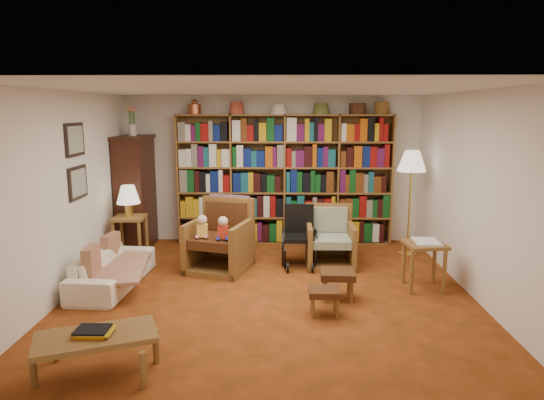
{
  "coord_description": "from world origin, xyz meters",
  "views": [
    {
      "loc": [
        0.13,
        -5.82,
        2.27
      ],
      "look_at": [
        0.02,
        0.6,
        1.07
      ],
      "focal_mm": 32.0,
      "sensor_mm": 36.0,
      "label": 1
    }
  ],
  "objects_px": {
    "sofa": "(113,269)",
    "coffee_table": "(96,339)",
    "floor_lamp": "(412,165)",
    "side_table_papers": "(424,251)",
    "wheelchair": "(299,238)",
    "side_table_lamp": "(130,227)",
    "footstool_a": "(325,294)",
    "footstool_b": "(338,276)",
    "armchair_leather": "(220,240)",
    "armchair_sage": "(330,242)"
  },
  "relations": [
    {
      "from": "side_table_papers",
      "to": "footstool_b",
      "type": "distance_m",
      "value": 1.21
    },
    {
      "from": "armchair_leather",
      "to": "coffee_table",
      "type": "distance_m",
      "value": 3.0
    },
    {
      "from": "wheelchair",
      "to": "footstool_b",
      "type": "distance_m",
      "value": 1.38
    },
    {
      "from": "sofa",
      "to": "side_table_papers",
      "type": "height_order",
      "value": "side_table_papers"
    },
    {
      "from": "side_table_lamp",
      "to": "armchair_sage",
      "type": "distance_m",
      "value": 3.02
    },
    {
      "from": "coffee_table",
      "to": "sofa",
      "type": "bearing_deg",
      "value": 105.52
    },
    {
      "from": "armchair_leather",
      "to": "armchair_sage",
      "type": "distance_m",
      "value": 1.63
    },
    {
      "from": "sofa",
      "to": "armchair_leather",
      "type": "bearing_deg",
      "value": -55.12
    },
    {
      "from": "footstool_a",
      "to": "wheelchair",
      "type": "bearing_deg",
      "value": 96.99
    },
    {
      "from": "footstool_a",
      "to": "coffee_table",
      "type": "bearing_deg",
      "value": -148.26
    },
    {
      "from": "armchair_leather",
      "to": "footstool_a",
      "type": "relative_size",
      "value": 2.93
    },
    {
      "from": "sofa",
      "to": "floor_lamp",
      "type": "xyz_separation_m",
      "value": [
        4.2,
        1.46,
        1.2
      ]
    },
    {
      "from": "side_table_lamp",
      "to": "side_table_papers",
      "type": "xyz_separation_m",
      "value": [
        4.12,
        -1.13,
        -0.02
      ]
    },
    {
      "from": "armchair_leather",
      "to": "side_table_papers",
      "type": "distance_m",
      "value": 2.83
    },
    {
      "from": "floor_lamp",
      "to": "sofa",
      "type": "bearing_deg",
      "value": -160.8
    },
    {
      "from": "footstool_a",
      "to": "footstool_b",
      "type": "relative_size",
      "value": 0.83
    },
    {
      "from": "armchair_leather",
      "to": "side_table_lamp",
      "type": "bearing_deg",
      "value": 166.9
    },
    {
      "from": "footstool_b",
      "to": "floor_lamp",
      "type": "bearing_deg",
      "value": 54.36
    },
    {
      "from": "sofa",
      "to": "coffee_table",
      "type": "xyz_separation_m",
      "value": [
        0.59,
        -2.13,
        0.1
      ]
    },
    {
      "from": "sofa",
      "to": "coffee_table",
      "type": "bearing_deg",
      "value": -160.61
    },
    {
      "from": "armchair_sage",
      "to": "side_table_lamp",
      "type": "bearing_deg",
      "value": 177.94
    },
    {
      "from": "sofa",
      "to": "floor_lamp",
      "type": "distance_m",
      "value": 4.61
    },
    {
      "from": "armchair_sage",
      "to": "armchair_leather",
      "type": "bearing_deg",
      "value": -172.29
    },
    {
      "from": "side_table_lamp",
      "to": "armchair_leather",
      "type": "bearing_deg",
      "value": -13.1
    },
    {
      "from": "armchair_leather",
      "to": "side_table_papers",
      "type": "xyz_separation_m",
      "value": [
        2.71,
        -0.81,
        0.09
      ]
    },
    {
      "from": "wheelchair",
      "to": "side_table_papers",
      "type": "xyz_separation_m",
      "value": [
        1.55,
        -0.95,
        0.09
      ]
    },
    {
      "from": "footstool_b",
      "to": "armchair_sage",
      "type": "bearing_deg",
      "value": 88.36
    },
    {
      "from": "wheelchair",
      "to": "footstool_a",
      "type": "height_order",
      "value": "wheelchair"
    },
    {
      "from": "wheelchair",
      "to": "floor_lamp",
      "type": "distance_m",
      "value": 2.09
    },
    {
      "from": "side_table_lamp",
      "to": "coffee_table",
      "type": "bearing_deg",
      "value": -77.95
    },
    {
      "from": "floor_lamp",
      "to": "footstool_a",
      "type": "bearing_deg",
      "value": -123.42
    },
    {
      "from": "side_table_lamp",
      "to": "footstool_a",
      "type": "relative_size",
      "value": 1.91
    },
    {
      "from": "wheelchair",
      "to": "footstool_b",
      "type": "bearing_deg",
      "value": -72.38
    },
    {
      "from": "armchair_leather",
      "to": "footstool_b",
      "type": "relative_size",
      "value": 2.42
    },
    {
      "from": "side_table_lamp",
      "to": "footstool_b",
      "type": "height_order",
      "value": "side_table_lamp"
    },
    {
      "from": "wheelchair",
      "to": "footstool_b",
      "type": "height_order",
      "value": "wheelchair"
    },
    {
      "from": "wheelchair",
      "to": "floor_lamp",
      "type": "bearing_deg",
      "value": 17.11
    },
    {
      "from": "floor_lamp",
      "to": "side_table_papers",
      "type": "height_order",
      "value": "floor_lamp"
    },
    {
      "from": "coffee_table",
      "to": "side_table_lamp",
      "type": "bearing_deg",
      "value": 102.05
    },
    {
      "from": "wheelchair",
      "to": "coffee_table",
      "type": "bearing_deg",
      "value": -121.39
    },
    {
      "from": "wheelchair",
      "to": "side_table_lamp",
      "type": "bearing_deg",
      "value": 175.9
    },
    {
      "from": "armchair_sage",
      "to": "wheelchair",
      "type": "xyz_separation_m",
      "value": [
        -0.46,
        -0.07,
        0.07
      ]
    },
    {
      "from": "footstool_b",
      "to": "sofa",
      "type": "bearing_deg",
      "value": 172.4
    },
    {
      "from": "footstool_a",
      "to": "coffee_table",
      "type": "height_order",
      "value": "coffee_table"
    },
    {
      "from": "side_table_papers",
      "to": "footstool_b",
      "type": "bearing_deg",
      "value": -162.36
    },
    {
      "from": "armchair_leather",
      "to": "side_table_papers",
      "type": "relative_size",
      "value": 1.64
    },
    {
      "from": "armchair_leather",
      "to": "armchair_sage",
      "type": "height_order",
      "value": "armchair_leather"
    },
    {
      "from": "side_table_papers",
      "to": "coffee_table",
      "type": "relative_size",
      "value": 0.57
    },
    {
      "from": "wheelchair",
      "to": "side_table_papers",
      "type": "distance_m",
      "value": 1.82
    },
    {
      "from": "armchair_sage",
      "to": "side_table_papers",
      "type": "xyz_separation_m",
      "value": [
        1.1,
        -1.02,
        0.17
      ]
    }
  ]
}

